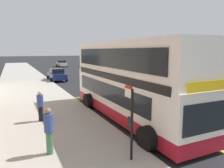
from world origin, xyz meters
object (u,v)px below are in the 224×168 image
double_decker_bus (128,83)px  pedestrian_waiting_near_sign (40,105)px  parked_car_white_far (62,64)px  pedestrian_further_back (49,129)px  bus_stop_sign (131,117)px  parked_car_navy_across (57,75)px

double_decker_bus → pedestrian_waiting_near_sign: bearing=166.3°
pedestrian_waiting_near_sign → parked_car_white_far: bearing=76.3°
pedestrian_further_back → double_decker_bus: bearing=29.8°
bus_stop_sign → pedestrian_waiting_near_sign: bus_stop_sign is taller
parked_car_navy_across → pedestrian_further_back: size_ratio=2.42×
pedestrian_waiting_near_sign → pedestrian_further_back: size_ratio=0.95×
double_decker_bus → pedestrian_further_back: 5.75m
bus_stop_sign → pedestrian_waiting_near_sign: 6.03m
double_decker_bus → parked_car_white_far: double_decker_bus is taller
double_decker_bus → bus_stop_sign: bearing=-118.9°
parked_car_white_far → double_decker_bus: bearing=-98.1°
parked_car_navy_across → parked_car_white_far: 24.53m
double_decker_bus → pedestrian_further_back: size_ratio=6.30×
parked_car_navy_across → pedestrian_waiting_near_sign: 16.66m
double_decker_bus → bus_stop_sign: (-2.43, -4.38, -0.40)m
parked_car_white_far → pedestrian_further_back: 45.09m
pedestrian_waiting_near_sign → double_decker_bus: bearing=-13.7°
parked_car_white_far → pedestrian_waiting_near_sign: bearing=-104.8°
parked_car_navy_across → pedestrian_waiting_near_sign: bearing=-101.3°
bus_stop_sign → pedestrian_further_back: (-2.49, 1.57, -0.58)m
bus_stop_sign → parked_car_navy_across: 21.79m
pedestrian_waiting_near_sign → bus_stop_sign: bearing=-67.4°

